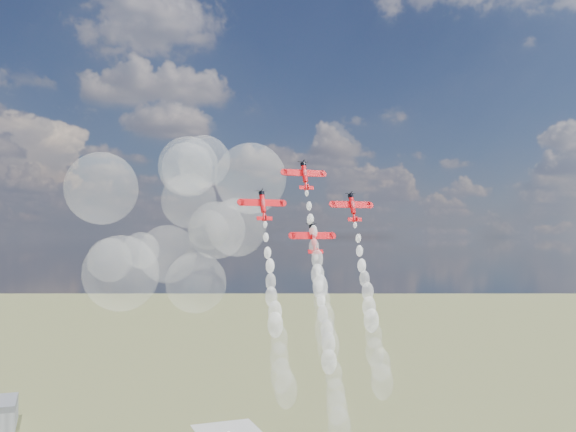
% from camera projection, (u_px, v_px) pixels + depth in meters
% --- Properties ---
extents(plane_lead, '(11.74, 5.08, 8.09)m').
position_uv_depth(plane_lead, '(305.00, 175.00, 167.12)').
color(plane_lead, red).
rests_on(plane_lead, ground).
extents(plane_left, '(11.74, 5.08, 8.09)m').
position_uv_depth(plane_left, '(263.00, 205.00, 159.32)').
color(plane_left, red).
rests_on(plane_left, ground).
extents(plane_right, '(11.74, 5.08, 8.09)m').
position_uv_depth(plane_right, '(352.00, 207.00, 168.62)').
color(plane_right, red).
rests_on(plane_right, ground).
extents(plane_slot, '(11.74, 5.08, 8.09)m').
position_uv_depth(plane_slot, '(313.00, 238.00, 160.82)').
color(plane_slot, red).
rests_on(plane_slot, ground).
extents(smoke_trail_lead, '(5.65, 17.65, 41.85)m').
position_uv_depth(smoke_trail_lead, '(323.00, 311.00, 153.83)').
color(smoke_trail_lead, white).
rests_on(smoke_trail_lead, plane_lead).
extents(smoke_trail_left, '(5.86, 17.22, 42.15)m').
position_uv_depth(smoke_trail_left, '(280.00, 352.00, 146.11)').
color(smoke_trail_left, white).
rests_on(smoke_trail_left, plane_left).
extents(smoke_trail_right, '(5.33, 17.26, 42.61)m').
position_uv_depth(smoke_trail_right, '(376.00, 345.00, 155.54)').
color(smoke_trail_right, white).
rests_on(smoke_trail_right, plane_right).
extents(smoke_trail_slot, '(5.33, 17.68, 42.49)m').
position_uv_depth(smoke_trail_slot, '(334.00, 387.00, 147.48)').
color(smoke_trail_slot, white).
rests_on(smoke_trail_slot, plane_slot).
extents(drifted_smoke_cloud, '(61.79, 36.46, 52.23)m').
position_uv_depth(drifted_smoke_cloud, '(180.00, 218.00, 177.80)').
color(drifted_smoke_cloud, white).
rests_on(drifted_smoke_cloud, ground).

